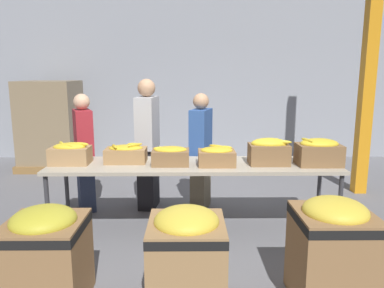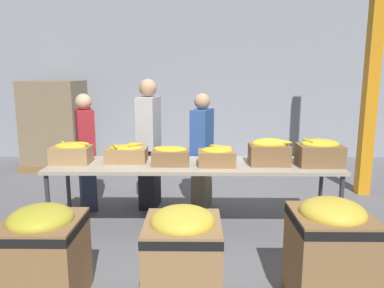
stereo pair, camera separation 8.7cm
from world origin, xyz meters
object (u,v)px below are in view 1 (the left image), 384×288
(sorting_table, at_px, (194,167))
(volunteer_0, at_px, (201,152))
(pallet_stack_0, at_px, (51,125))
(volunteer_1, at_px, (148,145))
(banana_box_3, at_px, (217,156))
(banana_box_0, at_px, (70,153))
(banana_box_1, at_px, (126,153))
(banana_box_5, at_px, (319,151))
(support_pillar, at_px, (369,60))
(banana_box_2, at_px, (171,155))
(donation_bin_1, at_px, (187,254))
(donation_bin_0, at_px, (46,254))
(volunteer_2, at_px, (84,153))
(donation_bin_2, at_px, (332,248))
(banana_box_4, at_px, (269,151))

(sorting_table, distance_m, volunteer_0, 0.68)
(pallet_stack_0, bearing_deg, volunteer_1, -46.74)
(banana_box_3, bearing_deg, volunteer_1, 137.58)
(banana_box_0, distance_m, banana_box_1, 0.63)
(banana_box_5, height_order, support_pillar, support_pillar)
(sorting_table, bearing_deg, banana_box_3, -16.79)
(banana_box_2, bearing_deg, donation_bin_1, -82.59)
(banana_box_1, xyz_separation_m, donation_bin_0, (-0.38, -1.56, -0.46))
(volunteer_1, relative_size, donation_bin_0, 2.15)
(banana_box_5, distance_m, support_pillar, 2.10)
(banana_box_0, relative_size, donation_bin_1, 0.57)
(volunteer_1, relative_size, volunteer_2, 1.12)
(pallet_stack_0, bearing_deg, donation_bin_1, -59.35)
(banana_box_3, relative_size, support_pillar, 0.10)
(banana_box_5, distance_m, volunteer_1, 2.17)
(banana_box_0, distance_m, banana_box_3, 1.68)
(banana_box_5, distance_m, volunteer_0, 1.52)
(banana_box_0, distance_m, support_pillar, 4.34)
(banana_box_5, bearing_deg, donation_bin_2, -103.85)
(volunteer_2, bearing_deg, pallet_stack_0, -173.85)
(banana_box_2, xyz_separation_m, volunteer_1, (-0.34, 0.75, -0.03))
(banana_box_5, height_order, donation_bin_1, banana_box_5)
(banana_box_5, height_order, donation_bin_0, banana_box_5)
(banana_box_1, height_order, support_pillar, support_pillar)
(donation_bin_2, relative_size, pallet_stack_0, 0.52)
(banana_box_3, height_order, donation_bin_0, banana_box_3)
(banana_box_0, distance_m, donation_bin_2, 2.94)
(banana_box_5, xyz_separation_m, volunteer_1, (-2.02, 0.79, -0.08))
(volunteer_0, bearing_deg, sorting_table, 9.27)
(banana_box_1, relative_size, volunteer_0, 0.30)
(banana_box_5, relative_size, volunteer_0, 0.31)
(sorting_table, distance_m, volunteer_1, 0.94)
(volunteer_0, relative_size, support_pillar, 0.39)
(volunteer_1, distance_m, donation_bin_2, 2.79)
(banana_box_2, bearing_deg, volunteer_1, 114.36)
(banana_box_4, distance_m, donation_bin_2, 1.54)
(donation_bin_2, bearing_deg, support_pillar, 61.96)
(banana_box_0, relative_size, volunteer_0, 0.29)
(sorting_table, xyz_separation_m, banana_box_5, (1.41, -0.08, 0.20))
(pallet_stack_0, bearing_deg, donation_bin_0, -71.00)
(sorting_table, xyz_separation_m, pallet_stack_0, (-2.70, 2.93, 0.09))
(banana_box_1, height_order, banana_box_3, banana_box_1)
(sorting_table, distance_m, banana_box_2, 0.31)
(volunteer_1, distance_m, pallet_stack_0, 3.05)
(sorting_table, xyz_separation_m, banana_box_4, (0.86, -0.03, 0.20))
(support_pillar, bearing_deg, volunteer_1, -169.09)
(banana_box_1, relative_size, donation_bin_1, 0.59)
(banana_box_5, bearing_deg, donation_bin_1, -136.64)
(banana_box_2, bearing_deg, banana_box_4, 0.30)
(sorting_table, relative_size, banana_box_0, 7.27)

